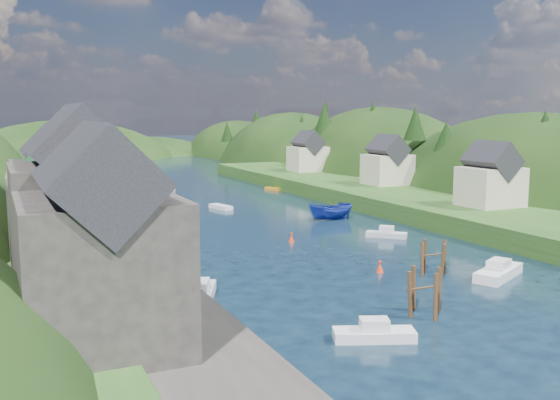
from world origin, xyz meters
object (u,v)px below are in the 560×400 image
piling_cluster_far (433,261)px  channel_buoy_near (380,267)px  piling_cluster_near (424,296)px  channel_buoy_far (291,238)px

piling_cluster_far → channel_buoy_near: (-3.88, 2.65, -0.77)m
piling_cluster_far → channel_buoy_near: bearing=145.7°
piling_cluster_far → channel_buoy_near: 4.76m
piling_cluster_near → channel_buoy_far: piling_cluster_near is taller
piling_cluster_near → piling_cluster_far: size_ratio=1.08×
piling_cluster_near → channel_buoy_far: bearing=84.9°
channel_buoy_near → piling_cluster_near: bearing=-108.7°
channel_buoy_far → piling_cluster_far: bearing=-73.5°
piling_cluster_far → channel_buoy_far: (-5.33, 18.04, -0.77)m
channel_buoy_near → channel_buoy_far: size_ratio=1.00×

